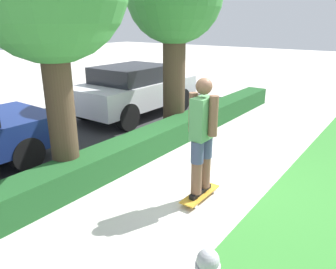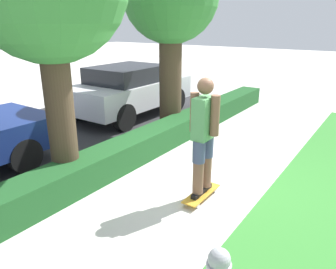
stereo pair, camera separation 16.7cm
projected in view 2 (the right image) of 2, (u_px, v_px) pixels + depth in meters
name	position (u px, v px, depth m)	size (l,w,h in m)	color
ground_plane	(203.00, 183.00, 5.61)	(60.00, 60.00, 0.00)	beige
street_asphalt	(49.00, 137.00, 7.87)	(12.62, 5.00, 0.01)	#2D2D30
hedge_row	(131.00, 150.00, 6.39)	(12.62, 0.60, 0.50)	#1E5123
skateboard	(201.00, 194.00, 5.12)	(0.82, 0.24, 0.09)	gold
skater_person	(204.00, 135.00, 4.80)	(0.52, 0.47, 1.80)	black
tree_mid	(171.00, 0.00, 7.36)	(2.20, 2.20, 4.31)	#423323
parked_car_middle	(130.00, 89.00, 9.41)	(3.85, 1.84, 1.45)	silver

